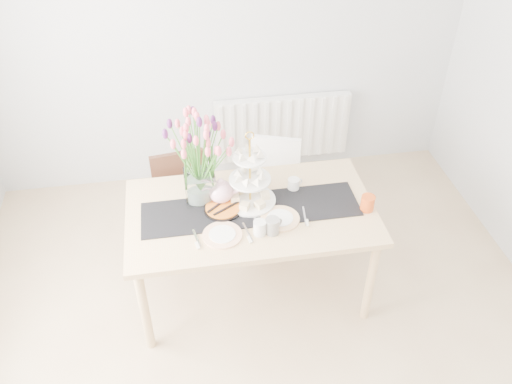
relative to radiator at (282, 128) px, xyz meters
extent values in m
plane|color=tan|center=(-0.50, -2.19, -0.45)|extent=(4.50, 4.50, 0.00)
plane|color=#B4B7B9|center=(-0.50, 0.06, 0.85)|extent=(4.00, 0.00, 4.00)
cube|color=white|center=(0.00, 0.00, 0.00)|extent=(1.20, 0.08, 0.60)
cube|color=tan|center=(-0.51, -1.42, 0.28)|extent=(1.60, 0.90, 0.04)
cylinder|color=tan|center=(-1.24, -1.80, -0.09)|extent=(0.06, 0.06, 0.71)
cylinder|color=tan|center=(0.22, -1.80, -0.09)|extent=(0.06, 0.06, 0.71)
cylinder|color=tan|center=(-1.24, -1.04, -0.09)|extent=(0.06, 0.06, 0.71)
cylinder|color=tan|center=(0.22, -1.04, -0.09)|extent=(0.06, 0.06, 0.71)
cube|color=#3B2015|center=(-0.93, -0.94, -0.05)|extent=(0.45, 0.45, 0.04)
cube|color=#3B2015|center=(-0.95, -0.77, 0.16)|extent=(0.40, 0.09, 0.38)
cylinder|color=#3B2015|center=(-1.08, -1.15, -0.26)|extent=(0.04, 0.04, 0.38)
cylinder|color=#3B2015|center=(-0.72, -1.10, -0.26)|extent=(0.04, 0.04, 0.38)
cylinder|color=#3B2015|center=(-1.13, -0.79, -0.26)|extent=(0.04, 0.04, 0.38)
cylinder|color=#3B2015|center=(-0.77, -0.74, -0.26)|extent=(0.04, 0.04, 0.38)
cube|color=white|center=(-0.25, -0.81, -0.06)|extent=(0.49, 0.49, 0.04)
cube|color=white|center=(-0.19, -0.65, 0.15)|extent=(0.38, 0.17, 0.37)
cylinder|color=white|center=(-0.48, -0.92, -0.26)|extent=(0.04, 0.04, 0.37)
cylinder|color=white|center=(-0.14, -1.04, -0.26)|extent=(0.04, 0.04, 0.37)
cylinder|color=white|center=(-0.36, -0.59, -0.26)|extent=(0.04, 0.04, 0.37)
cylinder|color=white|center=(-0.02, -0.71, -0.26)|extent=(0.04, 0.04, 0.37)
cube|color=black|center=(-0.51, -1.42, 0.30)|extent=(1.40, 0.35, 0.01)
cube|color=silver|center=(-0.81, -1.25, 0.40)|extent=(0.20, 0.20, 0.20)
cylinder|color=gold|center=(-0.50, -1.34, 0.55)|extent=(0.01, 0.01, 0.49)
cylinder|color=white|center=(-0.50, -1.34, 0.32)|extent=(0.33, 0.33, 0.01)
cylinder|color=white|center=(-0.50, -1.34, 0.49)|extent=(0.27, 0.27, 0.01)
cylinder|color=white|center=(-0.50, -1.34, 0.66)|extent=(0.21, 0.21, 0.01)
cylinder|color=silver|center=(-0.19, -1.25, 0.34)|extent=(0.10, 0.10, 0.08)
cylinder|color=black|center=(-0.69, -1.39, 0.31)|extent=(0.25, 0.25, 0.02)
cylinder|color=orange|center=(-0.69, -1.39, 0.33)|extent=(0.22, 0.22, 0.01)
cylinder|color=gray|center=(-0.41, -1.65, 0.35)|extent=(0.12, 0.12, 0.10)
cylinder|color=silver|center=(-0.49, -1.65, 0.35)|extent=(0.10, 0.10, 0.09)
cylinder|color=#D04C17|center=(0.23, -1.53, 0.35)|extent=(0.12, 0.12, 0.10)
cylinder|color=white|center=(-0.72, -1.63, 0.31)|extent=(0.29, 0.29, 0.01)
cylinder|color=white|center=(-0.34, -1.54, 0.31)|extent=(0.28, 0.28, 0.01)
camera|label=1|loc=(-0.91, -4.04, 2.57)|focal=38.00mm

